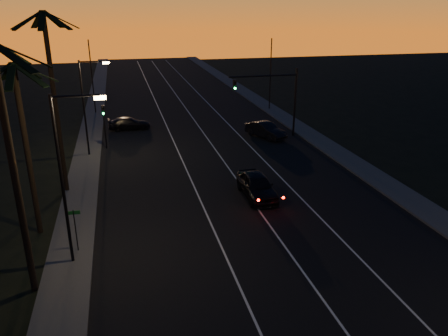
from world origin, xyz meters
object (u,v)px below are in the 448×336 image
object	(u,v)px
cross_car	(129,123)
right_car	(266,130)
lead_car	(257,185)
signal_mast	(274,91)

from	to	relation	value
cross_car	right_car	bearing A→B (deg)	-25.53
lead_car	right_car	size ratio (longest dim) A/B	1.11
right_car	cross_car	size ratio (longest dim) A/B	1.10
lead_car	right_car	bearing A→B (deg)	68.99
signal_mast	cross_car	distance (m)	16.19
right_car	cross_car	xyz separation A→B (m)	(-13.56, 6.48, -0.12)
right_car	signal_mast	bearing A→B (deg)	2.56
signal_mast	lead_car	xyz separation A→B (m)	(-6.11, -14.08, -3.93)
lead_car	cross_car	distance (m)	22.09
signal_mast	lead_car	world-z (taller)	signal_mast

